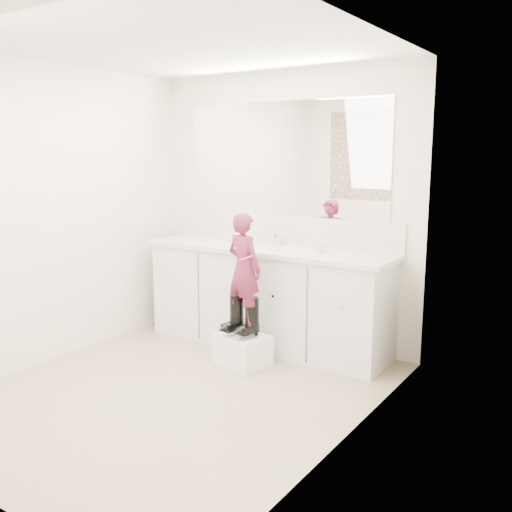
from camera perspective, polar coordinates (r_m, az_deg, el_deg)
The scene contains 17 objects.
floor at distance 4.26m, azimuth -8.05°, elevation -13.30°, with size 3.00×3.00×0.00m, color #91795F.
ceiling at distance 3.97m, azimuth -8.97°, elevation 20.38°, with size 3.00×3.00×0.00m, color white.
wall_back at distance 5.14m, azimuth 2.78°, elevation 4.74°, with size 2.60×2.60×0.00m, color beige.
wall_left at distance 4.90m, azimuth -19.91°, elevation 3.86°, with size 3.00×3.00×0.00m, color beige.
wall_right at distance 3.22m, azimuth 9.00°, elevation 1.28°, with size 3.00×3.00×0.00m, color beige.
vanity_cabinet at distance 5.05m, azimuth 1.10°, elevation -4.30°, with size 2.20×0.55×0.85m, color silver.
countertop at distance 4.94m, azimuth 1.03°, elevation 0.66°, with size 2.28×0.58×0.04m, color beige.
backsplash at distance 5.15m, azimuth 2.68°, elevation 2.68°, with size 2.28×0.03×0.25m, color beige.
mirror at distance 5.11m, azimuth 2.76°, elevation 9.65°, with size 2.00×0.02×1.00m, color white.
faucet at distance 5.07m, azimuth 2.03°, elevation 1.70°, with size 0.08×0.08×0.10m, color silver.
cup at distance 4.71m, azimuth 6.35°, elevation 0.89°, with size 0.09×0.09×0.09m, color beige.
soap_bottle at distance 5.02m, azimuth -1.70°, elevation 2.05°, with size 0.08×0.08×0.17m, color silver.
step_stool at distance 4.67m, azimuth -1.31°, elevation -9.39°, with size 0.39×0.32×0.25m, color white.
boot_left at distance 4.64m, azimuth -1.95°, elevation -5.84°, with size 0.12×0.21×0.32m, color black, non-canonical shape.
boot_right at distance 4.56m, azimuth -0.40°, elevation -6.13°, with size 0.12×0.21×0.32m, color black, non-canonical shape.
toddler at distance 4.51m, azimuth -1.20°, elevation -1.28°, with size 0.33×0.21×0.89m, color #A63359.
toothbrush at distance 4.38m, azimuth -1.05°, elevation -0.22°, with size 0.01×0.01×0.14m, color #E659AC.
Camera 1 is at (2.62, -2.90, 1.70)m, focal length 40.00 mm.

